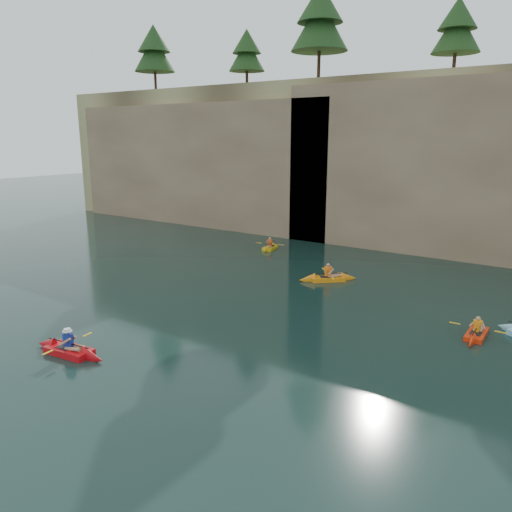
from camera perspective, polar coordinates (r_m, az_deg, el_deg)
The scene contains 10 objects.
ground at distance 15.60m, azimuth -5.42°, elevation -15.65°, with size 160.00×160.00×0.00m, color black.
cliff at distance 41.33m, azimuth 22.58°, elevation 10.39°, with size 70.00×16.00×12.00m, color tan.
cliff_slab_west at distance 43.85m, azimuth -6.74°, elevation 10.51°, with size 26.00×2.40×10.56m, color #9F8060.
cliff_slab_center at distance 33.70m, azimuth 23.12°, elevation 9.32°, with size 24.00×2.40×11.40m, color #9F8060.
sea_cave_west at distance 42.37m, azimuth -5.15°, elevation 5.98°, with size 4.50×1.00×4.00m, color black.
sea_cave_center at distance 35.27m, azimuth 12.71°, elevation 3.50°, with size 3.50×1.00×3.20m, color black.
main_kayaker at distance 19.28m, azimuth -20.58°, elevation -10.02°, with size 3.28×2.19×1.19m.
kayaker_orange at distance 27.05m, azimuth 8.21°, elevation -2.52°, with size 2.83×2.65×1.20m.
kayaker_red_far at distance 21.38m, azimuth 23.90°, elevation -8.09°, with size 2.07×2.82×1.03m.
kayaker_yellow at distance 34.22m, azimuth 1.61°, elevation 1.01°, with size 2.05×2.60×1.03m.
Camera 1 is at (8.85, -10.34, 7.62)m, focal length 35.00 mm.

